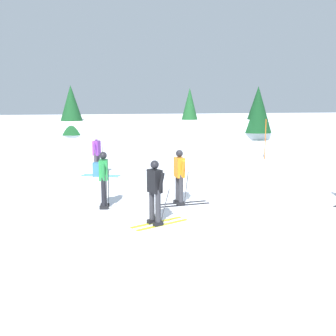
{
  "coord_description": "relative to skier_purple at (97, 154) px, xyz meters",
  "views": [
    {
      "loc": [
        -3.4,
        -12.34,
        3.38
      ],
      "look_at": [
        -1.18,
        1.56,
        0.9
      ],
      "focal_mm": 45.1,
      "sensor_mm": 36.0,
      "label": 1
    }
  ],
  "objects": [
    {
      "name": "trail_marker_pole",
      "position": [
        8.62,
        3.15,
        0.14
      ],
      "size": [
        0.04,
        0.04,
        2.1
      ],
      "primitive_type": "cylinder",
      "color": "#C65614",
      "rests_on": "ground"
    },
    {
      "name": "skier_orange",
      "position": [
        2.53,
        -5.16,
        -0.0
      ],
      "size": [
        1.64,
        0.99,
        1.71
      ],
      "color": "black",
      "rests_on": "ground"
    },
    {
      "name": "skier_purple",
      "position": [
        0.0,
        0.0,
        0.0
      ],
      "size": [
        1.63,
        0.95,
        1.71
      ],
      "color": "#237AC6",
      "rests_on": "ground"
    },
    {
      "name": "conifer_far_left",
      "position": [
        6.66,
        12.89,
        1.36
      ],
      "size": [
        1.56,
        1.56,
        3.84
      ],
      "color": "#513823",
      "rests_on": "ground"
    },
    {
      "name": "conifer_far_centre",
      "position": [
        11.64,
        12.23,
        1.34
      ],
      "size": [
        2.11,
        2.11,
        3.94
      ],
      "color": "#513823",
      "rests_on": "ground"
    },
    {
      "name": "skier_black",
      "position": [
        1.52,
        -7.08,
        -0.0
      ],
      "size": [
        1.59,
        1.07,
        1.71
      ],
      "color": "gold",
      "rests_on": "ground"
    },
    {
      "name": "skier_green",
      "position": [
        0.21,
        -5.24,
        0.04
      ],
      "size": [
        1.63,
        1.0,
        1.71
      ],
      "color": "silver",
      "rests_on": "ground"
    },
    {
      "name": "far_snow_ridge",
      "position": [
        3.58,
        15.69,
        -0.15
      ],
      "size": [
        80.0,
        7.49,
        1.53
      ],
      "primitive_type": "cube",
      "color": "silver",
      "rests_on": "ground"
    },
    {
      "name": "ground_plane",
      "position": [
        3.58,
        -5.25,
        -0.92
      ],
      "size": [
        120.0,
        120.0,
        0.0
      ],
      "primitive_type": "plane",
      "color": "silver"
    },
    {
      "name": "conifer_far_right",
      "position": [
        -1.81,
        12.79,
        1.36
      ],
      "size": [
        2.12,
        2.12,
        4.0
      ],
      "color": "#513823",
      "rests_on": "ground"
    }
  ]
}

